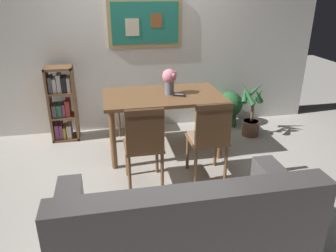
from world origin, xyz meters
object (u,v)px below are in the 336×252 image
Objects in this scene: dining_chair_far_left at (129,95)px; tv_remote at (179,95)px; dining_table at (163,102)px; dining_chair_near_right at (210,134)px; leather_couch at (183,232)px; dining_chair_near_left at (144,141)px; potted_ivy at (229,107)px; flower_vase at (169,79)px; bookshelf at (62,105)px; potted_palm at (251,114)px.

tv_remote is at bearing -58.45° from dining_chair_far_left.
dining_table is 1.60× the size of dining_chair_far_left.
dining_chair_near_right is 1.32m from leather_couch.
leather_couch is at bearing -116.10° from dining_chair_near_right.
dining_table is 0.88m from dining_chair_near_left.
potted_ivy is at bearing 62.29° from leather_couch.
tv_remote is (0.53, 0.70, 0.23)m from dining_chair_near_left.
dining_chair_near_right is at bearing -65.31° from dining_chair_far_left.
potted_ivy is (1.49, 1.45, -0.24)m from dining_chair_near_left.
dining_chair_far_left is 2.91× the size of flower_vase.
bookshelf reaches higher than dining_table.
potted_palm reaches higher than dining_table.
dining_chair_near_right is 0.74m from tv_remote.
dining_chair_far_left is 5.67× the size of tv_remote.
bookshelf is 1.29× the size of potted_palm.
dining_chair_far_left reaches higher than dining_table.
tv_remote is (1.47, -0.72, 0.27)m from bookshelf.
tv_remote is at bearing 53.11° from dining_chair_near_left.
bookshelf is 3.27× the size of flower_vase.
leather_couch is at bearing -117.71° from potted_ivy.
bookshelf is at bearing -179.36° from potted_ivy.
leather_couch is (-0.21, -1.95, -0.35)m from dining_table.
flower_vase is at bearing -149.08° from potted_ivy.
dining_chair_far_left is at bearing 121.55° from tv_remote.
tv_remote is (0.18, -0.10, 0.11)m from dining_table.
flower_vase is (0.08, 0.00, 0.29)m from dining_table.
flower_vase is at bearing 62.08° from dining_chair_near_left.
dining_table is at bearing -65.28° from dining_chair_far_left.
dining_chair_far_left is 2.75m from leather_couch.
tv_remote is at bearing -164.23° from potted_palm.
dining_chair_near_left is (-0.34, -0.81, -0.12)m from dining_table.
dining_table is 1.36m from potted_ivy.
bookshelf is at bearing 139.62° from dining_chair_near_right.
bookshelf is at bearing 155.91° from flower_vase.
potted_palm is at bearing -69.36° from potted_ivy.
dining_table is 2.30× the size of potted_ivy.
potted_ivy is (1.36, 2.59, -0.01)m from leather_couch.
potted_palm is 1.25m from tv_remote.
dining_chair_near_right is at bearing -75.50° from tv_remote.
dining_chair_near_right is (0.70, 0.02, 0.00)m from dining_chair_near_left.
leather_couch is 5.75× the size of flower_vase.
bookshelf reaches higher than dining_chair_far_left.
potted_ivy is at bearing 44.06° from dining_chair_near_left.
dining_chair_near_right is (0.36, -0.79, -0.12)m from dining_table.
dining_chair_near_left is 2.91× the size of flower_vase.
potted_palm is at bearing -8.72° from bookshelf.
flower_vase is (0.29, 1.95, 0.64)m from leather_couch.
tv_remote is (-0.18, 0.68, 0.23)m from dining_chair_near_right.
tv_remote is at bearing 77.98° from leather_couch.
leather_couch is (0.13, -1.14, -0.23)m from dining_chair_near_left.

